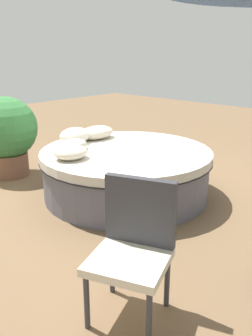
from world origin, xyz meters
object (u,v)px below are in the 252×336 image
object	(u,v)px
planter	(7,132)
round_bed	(126,172)
throw_pillow_1	(75,135)
patio_chair	(134,240)
side_table	(124,146)
throw_pillow_3	(71,152)
throw_pillow_2	(71,145)
throw_pillow_0	(97,132)

from	to	relation	value
planter	round_bed	bearing A→B (deg)	109.04
throw_pillow_1	patio_chair	distance (m)	2.64
side_table	planter	bearing A→B (deg)	-20.60
round_bed	throw_pillow_3	xyz separation A→B (m)	(0.72, -0.21, 0.37)
throw_pillow_3	patio_chair	distance (m)	1.93
throw_pillow_2	throw_pillow_3	bearing A→B (deg)	50.28
round_bed	throw_pillow_3	world-z (taller)	throw_pillow_3
throw_pillow_1	patio_chair	bearing A→B (deg)	58.94
throw_pillow_1	patio_chair	size ratio (longest dim) A/B	0.45
round_bed	planter	world-z (taller)	planter
round_bed	patio_chair	distance (m)	2.20
throw_pillow_1	planter	distance (m)	1.14
throw_pillow_3	throw_pillow_0	bearing A→B (deg)	-150.42
throw_pillow_0	throw_pillow_2	xyz separation A→B (m)	(0.65, 0.22, -0.02)
throw_pillow_0	side_table	bearing A→B (deg)	-157.47
round_bed	throw_pillow_1	size ratio (longest dim) A/B	4.94
round_bed	throw_pillow_2	world-z (taller)	throw_pillow_2
throw_pillow_0	side_table	xyz separation A→B (m)	(-1.01, -0.42, -0.47)
round_bed	patio_chair	xyz separation A→B (m)	(1.57, 1.52, 0.25)
planter	throw_pillow_0	bearing A→B (deg)	125.70
throw_pillow_2	throw_pillow_3	distance (m)	0.36
round_bed	planter	xyz separation A→B (m)	(0.62, -1.80, 0.35)
round_bed	throw_pillow_0	xyz separation A→B (m)	(-0.16, -0.71, 0.38)
throw_pillow_0	side_table	distance (m)	1.19
round_bed	throw_pillow_0	bearing A→B (deg)	-102.86
planter	side_table	xyz separation A→B (m)	(-1.79, 0.67, -0.44)
throw_pillow_2	side_table	bearing A→B (deg)	-158.92
patio_chair	planter	size ratio (longest dim) A/B	0.83
throw_pillow_1	side_table	world-z (taller)	throw_pillow_1
throw_pillow_0	throw_pillow_1	size ratio (longest dim) A/B	1.22
side_table	round_bed	bearing A→B (deg)	43.99
throw_pillow_2	throw_pillow_0	bearing A→B (deg)	-161.22
throw_pillow_0	side_table	world-z (taller)	throw_pillow_0
throw_pillow_3	planter	distance (m)	1.59
throw_pillow_1	side_table	xyz separation A→B (m)	(-1.38, -0.39, -0.49)
throw_pillow_0	planter	bearing A→B (deg)	-54.30
planter	side_table	size ratio (longest dim) A/B	2.69
throw_pillow_0	patio_chair	bearing A→B (deg)	52.09
round_bed	throw_pillow_2	size ratio (longest dim) A/B	4.81
round_bed	patio_chair	bearing A→B (deg)	44.00
throw_pillow_0	patio_chair	distance (m)	2.83
patio_chair	throw_pillow_0	bearing A→B (deg)	-58.53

